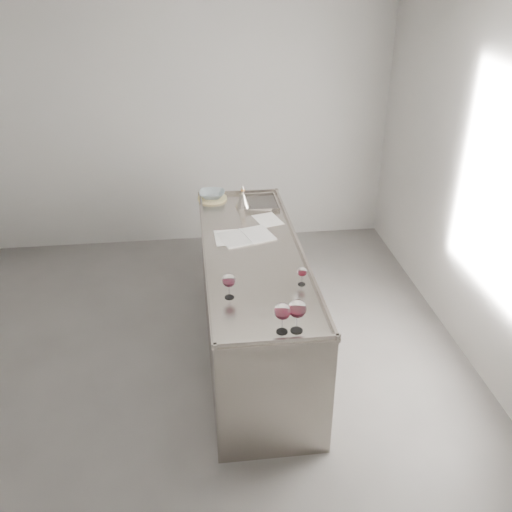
{
  "coord_description": "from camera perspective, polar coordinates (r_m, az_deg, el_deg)",
  "views": [
    {
      "loc": [
        0.05,
        -3.58,
        2.98
      ],
      "look_at": [
        0.49,
        0.06,
        1.02
      ],
      "focal_mm": 40.0,
      "sensor_mm": 36.0,
      "label": 1
    }
  ],
  "objects": [
    {
      "name": "wine_glass_small",
      "position": [
        3.93,
        4.63,
        -1.64
      ],
      "size": [
        0.07,
        0.07,
        0.14
      ],
      "rotation": [
        0.0,
        0.0,
        -0.24
      ],
      "color": "white",
      "rests_on": "counter"
    },
    {
      "name": "loose_paper_under",
      "position": [
        4.61,
        -2.86,
        1.87
      ],
      "size": [
        0.21,
        0.3,
        0.0
      ],
      "primitive_type": "cube",
      "rotation": [
        0.0,
        0.0,
        0.04
      ],
      "color": "white",
      "rests_on": "counter"
    },
    {
      "name": "trivet",
      "position": [
        5.36,
        -4.4,
        5.77
      ],
      "size": [
        0.36,
        0.36,
        0.02
      ],
      "primitive_type": "cylinder",
      "rotation": [
        0.0,
        0.0,
        -0.42
      ],
      "color": "beige",
      "rests_on": "counter"
    },
    {
      "name": "room_shell",
      "position": [
        3.91,
        -7.09,
        4.08
      ],
      "size": [
        4.54,
        5.04,
        2.84
      ],
      "color": "#514E4C",
      "rests_on": "ground"
    },
    {
      "name": "wine_glass_left",
      "position": [
        3.76,
        -2.72,
        -2.5
      ],
      "size": [
        0.09,
        0.09,
        0.18
      ],
      "rotation": [
        0.0,
        0.0,
        -0.21
      ],
      "color": "white",
      "rests_on": "counter"
    },
    {
      "name": "notebook",
      "position": [
        4.62,
        -0.98,
        1.98
      ],
      "size": [
        0.48,
        0.4,
        0.02
      ],
      "rotation": [
        0.0,
        0.0,
        0.29
      ],
      "color": "silver",
      "rests_on": "counter"
    },
    {
      "name": "wine_glass_right",
      "position": [
        3.42,
        2.67,
        -5.62
      ],
      "size": [
        0.1,
        0.1,
        0.2
      ],
      "rotation": [
        0.0,
        0.0,
        -0.33
      ],
      "color": "white",
      "rests_on": "counter"
    },
    {
      "name": "counter",
      "position": [
        4.64,
        -0.27,
        -4.59
      ],
      "size": [
        0.77,
        2.42,
        0.97
      ],
      "color": "gray",
      "rests_on": "ground"
    },
    {
      "name": "wine_glass_middle",
      "position": [
        3.43,
        4.16,
        -5.36
      ],
      "size": [
        0.11,
        0.11,
        0.22
      ],
      "rotation": [
        0.0,
        0.0,
        -0.03
      ],
      "color": "white",
      "rests_on": "counter"
    },
    {
      "name": "wine_funnel",
      "position": [
        5.16,
        -1.31,
        5.61
      ],
      "size": [
        0.14,
        0.14,
        0.21
      ],
      "rotation": [
        0.0,
        0.0,
        -0.33
      ],
      "color": "#ADA59A",
      "rests_on": "counter"
    },
    {
      "name": "ceramic_bowl",
      "position": [
        5.35,
        -4.41,
        6.16
      ],
      "size": [
        0.26,
        0.26,
        0.06
      ],
      "primitive_type": "imported",
      "rotation": [
        0.0,
        0.0,
        -0.1
      ],
      "color": "#89989F",
      "rests_on": "trivet"
    },
    {
      "name": "loose_paper_top",
      "position": [
        4.92,
        1.2,
        3.65
      ],
      "size": [
        0.26,
        0.32,
        0.0
      ],
      "primitive_type": "cube",
      "rotation": [
        0.0,
        0.0,
        0.27
      ],
      "color": "white",
      "rests_on": "counter"
    }
  ]
}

